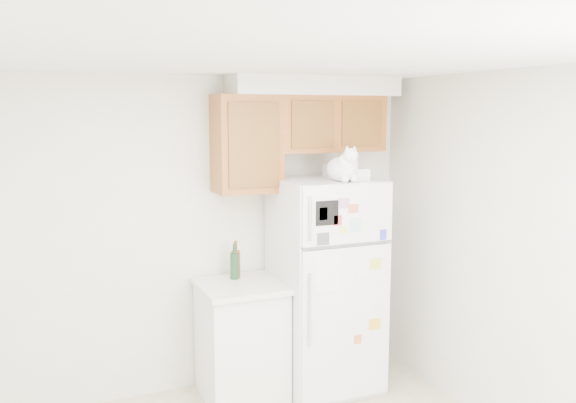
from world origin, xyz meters
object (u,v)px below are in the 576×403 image
bottle_green (234,261)px  cat (344,167)px  refrigerator (326,284)px  base_counter (241,340)px  bottle_amber (236,259)px  storage_box_front (359,174)px  storage_box_back (336,170)px

bottle_green → cat: bearing=-27.6°
refrigerator → bottle_green: refrigerator is taller
base_counter → bottle_amber: 0.63m
storage_box_front → bottle_green: storage_box_front is taller
bottle_green → base_counter: bearing=-85.7°
cat → bottle_green: cat is taller
bottle_amber → storage_box_back: bearing=-6.1°
refrigerator → bottle_green: 0.76m
refrigerator → storage_box_back: 0.92m
refrigerator → bottle_green: size_ratio=6.01×
cat → bottle_green: 1.13m
bottle_green → bottle_amber: size_ratio=0.95×
cat → bottle_amber: 1.12m
bottle_amber → storage_box_front: bearing=-23.8°
base_counter → bottle_green: 0.61m
base_counter → storage_box_back: 1.54m
storage_box_back → bottle_amber: size_ratio=0.60×
base_counter → storage_box_back: (0.84, 0.07, 1.29)m
refrigerator → bottle_amber: size_ratio=5.70×
refrigerator → cat: (0.05, -0.19, 0.95)m
refrigerator → bottle_amber: (-0.68, 0.23, 0.22)m
cat → storage_box_back: 0.35m
refrigerator → storage_box_front: storage_box_front is taller
storage_box_back → bottle_green: 1.10m
refrigerator → cat: bearing=-75.0°
cat → storage_box_back: bearing=73.3°
refrigerator → storage_box_front: bearing=-38.7°
storage_box_back → bottle_amber: bearing=179.1°
storage_box_back → bottle_amber: storage_box_back is taller
refrigerator → bottle_amber: refrigerator is taller
storage_box_back → cat: bearing=-101.6°
cat → storage_box_front: 0.16m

